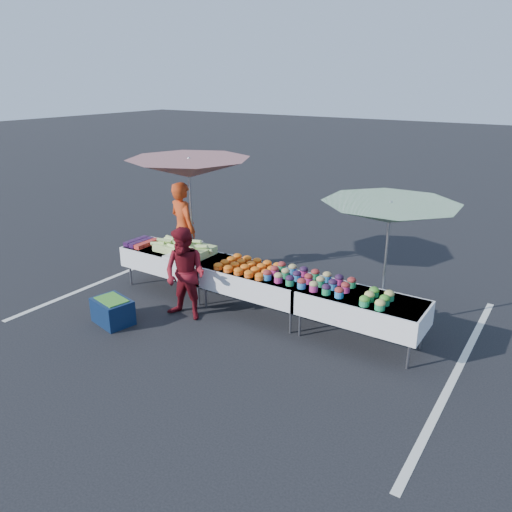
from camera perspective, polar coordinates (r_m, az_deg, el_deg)
The scene contains 17 objects.
ground at distance 8.33m, azimuth 0.00°, elevation -6.49°, with size 80.00×80.00×0.00m, color black.
stripe_left at distance 10.29m, azimuth -15.06°, elevation -1.91°, with size 0.10×5.00×0.00m, color silver.
stripe_right at distance 7.30m, azimuth 21.98°, elevation -12.13°, with size 0.10×5.00×0.00m, color silver.
table_left at distance 9.14m, azimuth -9.47°, elevation -0.36°, with size 1.86×0.81×0.75m.
table_center at distance 8.09m, azimuth 0.00°, elevation -2.78°, with size 1.86×0.81×0.75m.
table_right at distance 7.34m, azimuth 11.88°, elevation -5.69°, with size 1.86×0.81×0.75m.
berry_punnets at distance 9.51m, azimuth -12.94°, elevation 1.52°, with size 0.40×0.54×0.08m.
corn_pile at distance 8.92m, azimuth -8.17°, elevation 0.97°, with size 1.16×0.57×0.26m.
plastic_bags at distance 8.67m, azimuth -9.41°, elevation -0.11°, with size 0.30×0.25×0.05m, color white.
carrot_bowls at distance 8.08m, azimuth -0.93°, elevation -1.16°, with size 0.95×0.69×0.11m.
potato_cups at distance 7.55m, azimuth 6.03°, elevation -2.55°, with size 1.34×0.58×0.16m.
bean_baskets at distance 7.08m, azimuth 13.66°, elevation -4.69°, with size 0.36×0.50×0.15m.
vendor at distance 9.74m, azimuth -8.31°, elevation 3.07°, with size 0.67×0.44×1.84m, color #BD3C15.
customer at distance 7.96m, azimuth -8.10°, elevation -2.07°, with size 0.73×0.57×1.50m, color maroon.
umbrella_left at distance 9.27m, azimuth -7.65°, elevation 9.83°, with size 2.35×2.35×2.33m.
umbrella_right at distance 7.41m, azimuth 15.06°, elevation 4.69°, with size 2.56×2.56×2.03m.
storage_bin at distance 8.24m, azimuth -16.06°, elevation -6.01°, with size 0.71×0.58×0.41m.
Camera 1 is at (4.11, -6.24, 3.68)m, focal length 35.00 mm.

